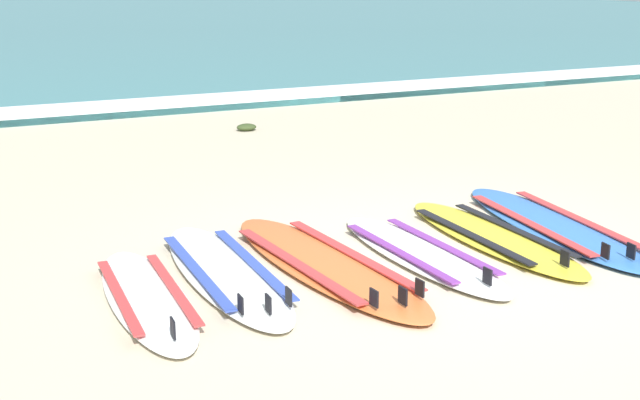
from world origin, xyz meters
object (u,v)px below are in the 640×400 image
surfboard_1 (225,271)px  surfboard_5 (553,225)px  surfboard_4 (492,236)px  surfboard_0 (147,297)px  surfboard_3 (420,253)px  surfboard_2 (324,263)px

surfboard_1 → surfboard_5: 2.81m
surfboard_1 → surfboard_5: same height
surfboard_1 → surfboard_4: 2.17m
surfboard_0 → surfboard_3: same height
surfboard_3 → surfboard_5: (1.37, 0.12, 0.00)m
surfboard_0 → surfboard_1: size_ratio=0.86×
surfboard_1 → surfboard_3: 1.46m
surfboard_4 → surfboard_3: bearing=-172.9°
surfboard_1 → surfboard_3: size_ratio=1.10×
surfboard_2 → surfboard_0: bearing=-177.1°
surfboard_1 → surfboard_3: same height
surfboard_0 → surfboard_2: (1.31, 0.07, 0.00)m
surfboard_5 → surfboard_2: bearing=179.9°
surfboard_4 → surfboard_5: size_ratio=0.86×
surfboard_0 → surfboard_2: 1.31m
surfboard_0 → surfboard_4: (2.78, 0.04, -0.00)m
surfboard_3 → surfboard_1: bearing=169.3°
surfboard_0 → surfboard_2: bearing=2.9°
surfboard_0 → surfboard_1: same height
surfboard_2 → surfboard_3: (0.74, -0.12, -0.00)m
surfboard_4 → surfboard_5: (0.64, 0.03, 0.00)m
surfboard_1 → surfboard_5: size_ratio=0.89×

